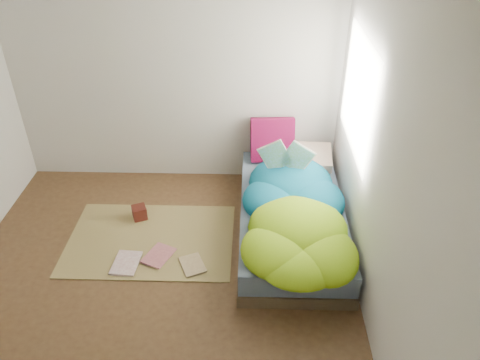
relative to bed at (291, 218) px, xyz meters
name	(u,v)px	position (x,y,z in m)	size (l,w,h in m)	color
ground	(156,282)	(-1.22, -0.72, -0.17)	(3.50, 3.50, 0.00)	#442C1A
room_walls	(135,114)	(-1.21, -0.71, 1.46)	(3.54, 3.54, 2.62)	beige
bed	(291,218)	(0.00, 0.00, 0.00)	(1.00, 2.00, 0.34)	#3E3221
duvet	(295,204)	(0.00, -0.22, 0.34)	(0.96, 1.84, 0.34)	#085783
rug	(151,239)	(-1.37, -0.17, -0.16)	(1.60, 1.10, 0.01)	brown
pillow_floral	(302,158)	(0.15, 0.76, 0.24)	(0.63, 0.39, 0.14)	beige
pillow_magenta	(272,140)	(-0.17, 0.85, 0.41)	(0.47, 0.15, 0.47)	#4D0527
open_book	(287,148)	(-0.06, 0.25, 0.64)	(0.44, 0.10, 0.27)	#337F29
wooden_box	(139,212)	(-1.54, 0.16, -0.09)	(0.14, 0.14, 0.14)	#39100D
floor_book_a	(114,262)	(-1.64, -0.52, -0.14)	(0.23, 0.32, 0.02)	silver
floor_book_b	(149,252)	(-1.35, -0.37, -0.14)	(0.22, 0.30, 0.03)	#B6696D
floor_book_c	(182,268)	(-1.01, -0.57, -0.15)	(0.20, 0.27, 0.02)	tan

